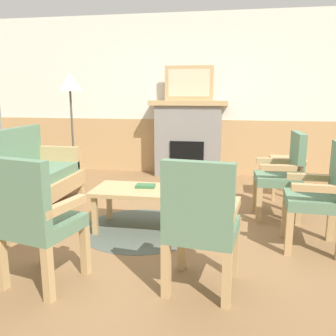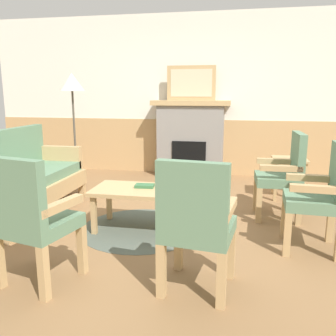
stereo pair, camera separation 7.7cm
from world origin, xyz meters
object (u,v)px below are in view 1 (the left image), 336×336
book_on_table (145,186)px  floor_lamp_by_couch (70,89)px  couch (21,181)px  armchair_front_center (201,220)px  armchair_near_fireplace (284,171)px  armchair_by_window_left (323,192)px  coffee_table (141,194)px  fireplace (188,138)px  framed_picture (189,83)px  armchair_front_left (35,217)px  side_table (287,166)px  footstool (190,172)px

book_on_table → floor_lamp_by_couch: (-1.44, 1.44, 1.00)m
couch → armchair_front_center: bearing=-31.2°
armchair_near_fireplace → armchair_by_window_left: 0.84m
coffee_table → fireplace: bearing=85.7°
framed_picture → armchair_front_left: framed_picture is taller
book_on_table → side_table: 2.16m
armchair_front_left → side_table: armchair_front_left is taller
armchair_front_center → coffee_table: bearing=123.0°
armchair_front_left → couch: bearing=125.1°
armchair_near_fireplace → book_on_table: bearing=-158.4°
armchair_front_center → floor_lamp_by_couch: floor_lamp_by_couch is taller
book_on_table → armchair_near_fireplace: armchair_near_fireplace is taller
couch → armchair_near_fireplace: bearing=7.5°
book_on_table → armchair_by_window_left: (1.68, -0.23, 0.08)m
coffee_table → armchair_near_fireplace: bearing=23.0°
footstool → armchair_front_left: bearing=-106.6°
armchair_front_center → footstool: bearing=97.9°
footstool → floor_lamp_by_couch: floor_lamp_by_couch is taller
couch → side_table: couch is taller
framed_picture → armchair_near_fireplace: framed_picture is taller
framed_picture → couch: framed_picture is taller
armchair_front_left → side_table: bearing=51.6°
book_on_table → armchair_near_fireplace: bearing=21.6°
footstool → armchair_front_left: (-0.82, -2.74, 0.25)m
fireplace → floor_lamp_by_couch: 2.07m
armchair_front_center → floor_lamp_by_couch: 3.46m
couch → coffee_table: bearing=-9.2°
coffee_table → footstool: 1.57m
framed_picture → armchair_front_left: (-0.66, -3.76, -1.02)m
footstool → floor_lamp_by_couch: (-1.75, -0.03, 1.17)m
armchair_front_left → coffee_table: bearing=69.0°
floor_lamp_by_couch → armchair_front_center: bearing=-50.7°
armchair_front_left → floor_lamp_by_couch: (-0.94, 2.71, 0.91)m
armchair_by_window_left → side_table: (-0.06, 1.65, -0.10)m
fireplace → book_on_table: size_ratio=6.65×
couch → footstool: 2.25m
framed_picture → side_table: bearing=-35.9°
fireplace → coffee_table: bearing=-94.3°
couch → armchair_front_left: (1.02, -1.46, 0.14)m
footstool → book_on_table: bearing=-101.9°
coffee_table → book_on_table: (0.04, 0.06, 0.07)m
framed_picture → side_table: size_ratio=1.45×
fireplace → armchair_near_fireplace: bearing=-55.4°
fireplace → floor_lamp_by_couch: size_ratio=0.77×
fireplace → footstool: (0.16, -1.01, -0.37)m
framed_picture → armchair_near_fireplace: size_ratio=0.82×
fireplace → side_table: 1.83m
book_on_table → armchair_front_left: 1.37m
couch → armchair_front_left: 1.79m
couch → book_on_table: (1.53, -0.18, 0.06)m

